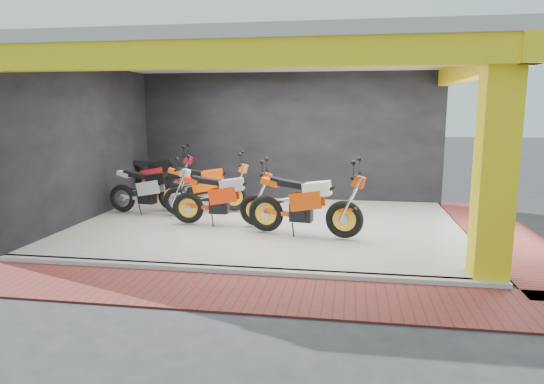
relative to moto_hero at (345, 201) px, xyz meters
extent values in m
plane|color=#2D2D30|center=(-1.63, -0.92, -0.83)|extent=(80.00, 80.00, 0.00)
cube|color=white|center=(-1.63, 1.08, -0.78)|extent=(8.00, 6.00, 0.10)
cube|color=beige|center=(-1.63, 1.08, 2.77)|extent=(8.40, 6.40, 0.20)
cube|color=black|center=(-1.63, 4.18, 0.92)|extent=(8.20, 0.20, 3.50)
cube|color=black|center=(-5.73, 1.08, 0.92)|extent=(0.20, 6.20, 3.50)
cube|color=yellow|center=(2.12, -1.67, 0.92)|extent=(0.50, 0.50, 3.50)
cube|color=yellow|center=(-1.63, -1.92, 2.47)|extent=(8.40, 0.30, 0.40)
cube|color=yellow|center=(2.37, 1.08, 2.47)|extent=(0.30, 6.40, 0.40)
cube|color=white|center=(-1.63, -1.94, -0.78)|extent=(8.00, 0.20, 0.10)
cube|color=maroon|center=(-1.63, -2.72, -0.82)|extent=(9.00, 1.40, 0.03)
cube|color=maroon|center=(3.17, 1.08, -0.82)|extent=(1.40, 7.00, 0.03)
camera|label=1|loc=(0.08, -8.94, 1.67)|focal=32.00mm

